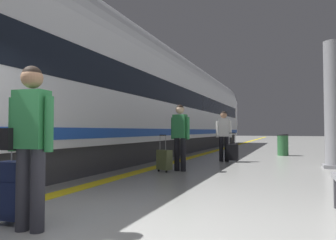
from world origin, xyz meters
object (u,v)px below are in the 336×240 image
object	(u,v)px
traveller_foreground	(30,135)
waste_bin	(283,145)
suitcase_near	(164,160)
suitcase_mid	(233,152)
rolling_suitcase_foreground	(15,190)
platform_pillar	(333,107)
high_speed_train	(131,93)
passenger_near	(180,132)
passenger_mid	(224,132)

from	to	relation	value
traveller_foreground	waste_bin	bearing A→B (deg)	78.42
suitcase_near	suitcase_mid	size ratio (longest dim) A/B	0.96
rolling_suitcase_foreground	platform_pillar	distance (m)	8.26
suitcase_mid	waste_bin	size ratio (longest dim) A/B	1.09
high_speed_train	traveller_foreground	size ratio (longest dim) A/B	19.59
traveller_foreground	waste_bin	size ratio (longest dim) A/B	1.93
passenger_near	platform_pillar	xyz separation A→B (m)	(3.82, 2.15, 0.71)
traveller_foreground	passenger_mid	bearing A→B (deg)	86.61
passenger_near	waste_bin	xyz separation A→B (m)	(2.41, 6.21, -0.55)
traveller_foreground	platform_pillar	xyz separation A→B (m)	(3.71, 7.20, 0.71)
high_speed_train	suitcase_mid	bearing A→B (deg)	0.91
traveller_foreground	waste_bin	world-z (taller)	traveller_foreground
high_speed_train	traveller_foreground	world-z (taller)	high_speed_train
suitcase_mid	platform_pillar	bearing A→B (deg)	-11.61
rolling_suitcase_foreground	passenger_near	bearing A→B (deg)	87.30
high_speed_train	passenger_near	world-z (taller)	high_speed_train
passenger_near	passenger_mid	size ratio (longest dim) A/B	1.01
rolling_suitcase_foreground	platform_pillar	bearing A→B (deg)	60.24
passenger_near	suitcase_near	xyz separation A→B (m)	(-0.32, -0.30, -0.70)
passenger_mid	platform_pillar	xyz separation A→B (m)	(3.24, -0.75, 0.72)
high_speed_train	waste_bin	size ratio (longest dim) A/B	37.78
platform_pillar	high_speed_train	bearing A→B (deg)	175.46
suitcase_near	suitcase_mid	xyz separation A→B (m)	(1.21, 3.05, 0.02)
passenger_near	suitcase_mid	bearing A→B (deg)	72.03
waste_bin	high_speed_train	bearing A→B (deg)	-146.83
high_speed_train	traveller_foreground	xyz separation A→B (m)	(3.08, -7.74, -1.49)
high_speed_train	waste_bin	world-z (taller)	high_speed_train
suitcase_mid	rolling_suitcase_foreground	bearing A→B (deg)	-98.33
suitcase_mid	waste_bin	distance (m)	3.78
suitcase_near	platform_pillar	world-z (taller)	platform_pillar
suitcase_near	passenger_mid	xyz separation A→B (m)	(0.89, 3.19, 0.69)
passenger_near	passenger_mid	xyz separation A→B (m)	(0.57, 2.89, -0.01)
passenger_near	suitcase_near	size ratio (longest dim) A/B	1.83
passenger_near	platform_pillar	size ratio (longest dim) A/B	0.48
rolling_suitcase_foreground	passenger_mid	bearing A→B (deg)	84.13
passenger_near	suitcase_mid	world-z (taller)	passenger_near
platform_pillar	waste_bin	size ratio (longest dim) A/B	3.96
rolling_suitcase_foreground	passenger_near	size ratio (longest dim) A/B	0.63
platform_pillar	waste_bin	xyz separation A→B (m)	(-1.41, 4.06, -1.27)
suitcase_near	traveller_foreground	bearing A→B (deg)	-84.94
waste_bin	suitcase_mid	bearing A→B (deg)	-113.68
high_speed_train	platform_pillar	distance (m)	6.86
waste_bin	platform_pillar	bearing A→B (deg)	-70.86
rolling_suitcase_foreground	waste_bin	size ratio (longest dim) A/B	1.21
traveller_foreground	passenger_near	bearing A→B (deg)	91.15
high_speed_train	suitcase_near	size ratio (longest dim) A/B	36.09
suitcase_near	platform_pillar	bearing A→B (deg)	30.63
suitcase_near	passenger_near	bearing A→B (deg)	43.21
traveller_foreground	suitcase_near	world-z (taller)	traveller_foreground
high_speed_train	passenger_mid	distance (m)	3.86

